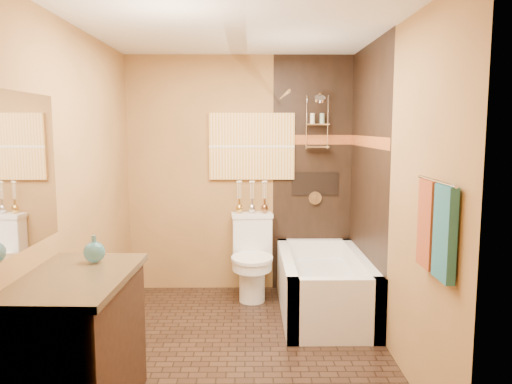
{
  "coord_description": "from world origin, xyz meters",
  "views": [
    {
      "loc": [
        0.11,
        -3.81,
        1.75
      ],
      "look_at": [
        0.16,
        0.4,
        1.2
      ],
      "focal_mm": 35.0,
      "sensor_mm": 36.0,
      "label": 1
    }
  ],
  "objects_px": {
    "vanity": "(75,349)",
    "sunset_painting": "(252,146)",
    "bathtub": "(323,290)",
    "toilet": "(252,256)"
  },
  "relations": [
    {
      "from": "toilet",
      "to": "sunset_painting",
      "type": "bearing_deg",
      "value": 84.86
    },
    {
      "from": "sunset_painting",
      "to": "vanity",
      "type": "distance_m",
      "value": 2.9
    },
    {
      "from": "sunset_painting",
      "to": "bathtub",
      "type": "xyz_separation_m",
      "value": [
        0.68,
        -0.73,
        -1.33
      ]
    },
    {
      "from": "sunset_painting",
      "to": "toilet",
      "type": "height_order",
      "value": "sunset_painting"
    },
    {
      "from": "bathtub",
      "to": "toilet",
      "type": "xyz_separation_m",
      "value": [
        -0.68,
        0.45,
        0.21
      ]
    },
    {
      "from": "bathtub",
      "to": "vanity",
      "type": "xyz_separation_m",
      "value": [
        -1.72,
        -1.75,
        0.23
      ]
    },
    {
      "from": "vanity",
      "to": "sunset_painting",
      "type": "bearing_deg",
      "value": 69.01
    },
    {
      "from": "sunset_painting",
      "to": "bathtub",
      "type": "relative_size",
      "value": 0.6
    },
    {
      "from": "toilet",
      "to": "vanity",
      "type": "bearing_deg",
      "value": -120.63
    },
    {
      "from": "bathtub",
      "to": "vanity",
      "type": "distance_m",
      "value": 2.47
    }
  ]
}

